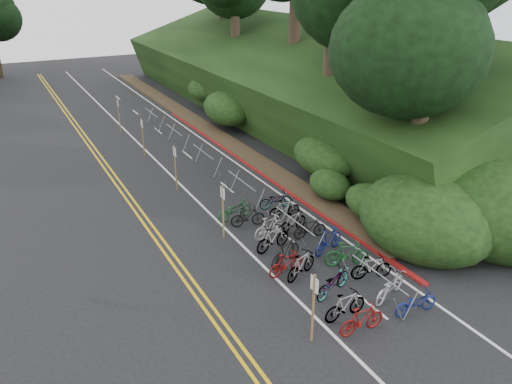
{
  "coord_description": "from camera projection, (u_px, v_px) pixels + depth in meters",
  "views": [
    {
      "loc": [
        -7.28,
        -12.73,
        10.76
      ],
      "look_at": [
        2.81,
        6.11,
        1.3
      ],
      "focal_mm": 35.0,
      "sensor_mm": 36.0,
      "label": 1
    }
  ],
  "objects": [
    {
      "name": "ground",
      "position": [
        267.0,
        302.0,
        17.76
      ],
      "size": [
        120.0,
        120.0,
        0.0
      ],
      "primitive_type": "plane",
      "color": "black",
      "rests_on": "ground"
    },
    {
      "name": "road_markings",
      "position": [
        184.0,
        195.0,
        26.17
      ],
      "size": [
        7.47,
        80.0,
        0.01
      ],
      "color": "gold",
      "rests_on": "ground"
    },
    {
      "name": "red_curb",
      "position": [
        252.0,
        167.0,
        29.87
      ],
      "size": [
        0.25,
        28.0,
        0.1
      ],
      "primitive_type": "cube",
      "color": "maroon",
      "rests_on": "ground"
    },
    {
      "name": "embankment",
      "position": [
        294.0,
        90.0,
        37.66
      ],
      "size": [
        14.3,
        48.14,
        9.11
      ],
      "color": "black",
      "rests_on": "ground"
    },
    {
      "name": "bike_rack_front",
      "position": [
        378.0,
        280.0,
        17.57
      ],
      "size": [
        1.1,
        2.92,
        1.08
      ],
      "color": "gray",
      "rests_on": "ground"
    },
    {
      "name": "bike_racks_rest",
      "position": [
        203.0,
        156.0,
        29.19
      ],
      "size": [
        1.14,
        23.0,
        1.17
      ],
      "color": "gray",
      "rests_on": "ground"
    },
    {
      "name": "signpost_near",
      "position": [
        313.0,
        304.0,
        15.31
      ],
      "size": [
        0.08,
        0.4,
        2.48
      ],
      "color": "brown",
      "rests_on": "ground"
    },
    {
      "name": "signposts_rest",
      "position": [
        158.0,
        149.0,
        28.72
      ],
      "size": [
        0.08,
        18.4,
        2.5
      ],
      "color": "brown",
      "rests_on": "ground"
    },
    {
      "name": "bike_front",
      "position": [
        287.0,
        264.0,
        19.16
      ],
      "size": [
        0.54,
        1.62,
        0.96
      ],
      "primitive_type": "imported",
      "rotation": [
        0.0,
        0.0,
        1.62
      ],
      "color": "maroon",
      "rests_on": "ground"
    },
    {
      "name": "bike_valet",
      "position": [
        311.0,
        249.0,
        20.16
      ],
      "size": [
        3.38,
        11.23,
        1.09
      ],
      "color": "maroon",
      "rests_on": "ground"
    }
  ]
}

